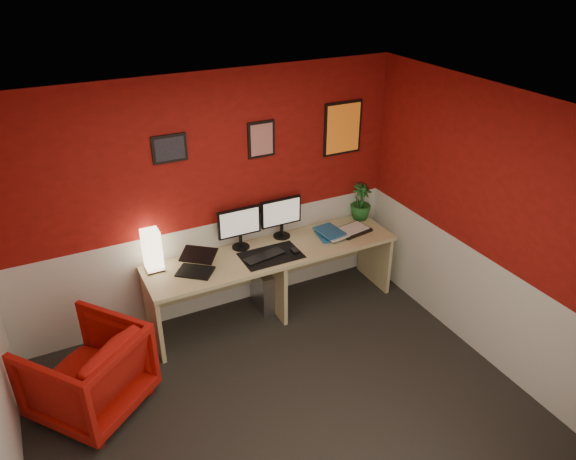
{
  "coord_description": "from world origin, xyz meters",
  "views": [
    {
      "loc": [
        -1.45,
        -2.88,
        3.49
      ],
      "look_at": [
        0.6,
        1.21,
        1.05
      ],
      "focal_mm": 33.72,
      "sensor_mm": 36.0,
      "label": 1
    }
  ],
  "objects_px": {
    "monitor_right": "(282,212)",
    "pc_tower": "(264,287)",
    "monitor_left": "(240,222)",
    "armchair": "(87,372)",
    "desk": "(273,281)",
    "zen_tray": "(353,230)",
    "potted_plant": "(361,202)",
    "laptop": "(194,262)",
    "shoji_lamp": "(152,252)"
  },
  "relations": [
    {
      "from": "laptop",
      "to": "armchair",
      "type": "xyz_separation_m",
      "value": [
        -1.12,
        -0.51,
        -0.46
      ]
    },
    {
      "from": "laptop",
      "to": "potted_plant",
      "type": "xyz_separation_m",
      "value": [
        2.02,
        0.25,
        0.1
      ]
    },
    {
      "from": "shoji_lamp",
      "to": "pc_tower",
      "type": "distance_m",
      "value": 1.32
    },
    {
      "from": "potted_plant",
      "to": "armchair",
      "type": "xyz_separation_m",
      "value": [
        -3.14,
        -0.77,
        -0.56
      ]
    },
    {
      "from": "monitor_right",
      "to": "potted_plant",
      "type": "xyz_separation_m",
      "value": [
        0.98,
        -0.01,
        -0.08
      ]
    },
    {
      "from": "pc_tower",
      "to": "desk",
      "type": "bearing_deg",
      "value": -72.03
    },
    {
      "from": "desk",
      "to": "potted_plant",
      "type": "bearing_deg",
      "value": 10.58
    },
    {
      "from": "laptop",
      "to": "armchair",
      "type": "distance_m",
      "value": 1.31
    },
    {
      "from": "desk",
      "to": "shoji_lamp",
      "type": "xyz_separation_m",
      "value": [
        -1.16,
        0.19,
        0.56
      ]
    },
    {
      "from": "desk",
      "to": "zen_tray",
      "type": "height_order",
      "value": "zen_tray"
    },
    {
      "from": "laptop",
      "to": "desk",
      "type": "bearing_deg",
      "value": 40.96
    },
    {
      "from": "zen_tray",
      "to": "desk",
      "type": "bearing_deg",
      "value": 179.58
    },
    {
      "from": "shoji_lamp",
      "to": "armchair",
      "type": "xyz_separation_m",
      "value": [
        -0.79,
        -0.73,
        -0.55
      ]
    },
    {
      "from": "pc_tower",
      "to": "monitor_left",
      "type": "bearing_deg",
      "value": 164.7
    },
    {
      "from": "desk",
      "to": "potted_plant",
      "type": "height_order",
      "value": "potted_plant"
    },
    {
      "from": "armchair",
      "to": "desk",
      "type": "bearing_deg",
      "value": 157.07
    },
    {
      "from": "pc_tower",
      "to": "armchair",
      "type": "distance_m",
      "value": 2.03
    },
    {
      "from": "shoji_lamp",
      "to": "armchair",
      "type": "bearing_deg",
      "value": -137.08
    },
    {
      "from": "monitor_left",
      "to": "pc_tower",
      "type": "xyz_separation_m",
      "value": [
        0.22,
        -0.07,
        -0.8
      ]
    },
    {
      "from": "desk",
      "to": "monitor_left",
      "type": "bearing_deg",
      "value": 141.0
    },
    {
      "from": "monitor_left",
      "to": "armchair",
      "type": "relative_size",
      "value": 0.7
    },
    {
      "from": "desk",
      "to": "laptop",
      "type": "bearing_deg",
      "value": -177.8
    },
    {
      "from": "zen_tray",
      "to": "pc_tower",
      "type": "relative_size",
      "value": 0.78
    },
    {
      "from": "armchair",
      "to": "shoji_lamp",
      "type": "bearing_deg",
      "value": -175.65
    },
    {
      "from": "monitor_right",
      "to": "zen_tray",
      "type": "distance_m",
      "value": 0.82
    },
    {
      "from": "laptop",
      "to": "potted_plant",
      "type": "distance_m",
      "value": 2.04
    },
    {
      "from": "desk",
      "to": "armchair",
      "type": "distance_m",
      "value": 2.02
    },
    {
      "from": "pc_tower",
      "to": "zen_tray",
      "type": "bearing_deg",
      "value": -6.43
    },
    {
      "from": "monitor_right",
      "to": "zen_tray",
      "type": "xyz_separation_m",
      "value": [
        0.74,
        -0.24,
        -0.28
      ]
    },
    {
      "from": "desk",
      "to": "shoji_lamp",
      "type": "height_order",
      "value": "shoji_lamp"
    },
    {
      "from": "shoji_lamp",
      "to": "monitor_right",
      "type": "height_order",
      "value": "monitor_right"
    },
    {
      "from": "desk",
      "to": "monitor_left",
      "type": "relative_size",
      "value": 4.48
    },
    {
      "from": "laptop",
      "to": "monitor_right",
      "type": "distance_m",
      "value": 1.09
    },
    {
      "from": "shoji_lamp",
      "to": "armchair",
      "type": "height_order",
      "value": "shoji_lamp"
    },
    {
      "from": "monitor_right",
      "to": "pc_tower",
      "type": "relative_size",
      "value": 1.29
    },
    {
      "from": "monitor_right",
      "to": "zen_tray",
      "type": "bearing_deg",
      "value": -18.11
    },
    {
      "from": "zen_tray",
      "to": "pc_tower",
      "type": "height_order",
      "value": "zen_tray"
    },
    {
      "from": "monitor_right",
      "to": "armchair",
      "type": "relative_size",
      "value": 0.7
    },
    {
      "from": "laptop",
      "to": "potted_plant",
      "type": "height_order",
      "value": "potted_plant"
    },
    {
      "from": "desk",
      "to": "shoji_lamp",
      "type": "distance_m",
      "value": 1.3
    },
    {
      "from": "desk",
      "to": "monitor_right",
      "type": "bearing_deg",
      "value": 47.54
    },
    {
      "from": "potted_plant",
      "to": "monitor_right",
      "type": "bearing_deg",
      "value": 179.32
    },
    {
      "from": "shoji_lamp",
      "to": "monitor_left",
      "type": "relative_size",
      "value": 0.69
    },
    {
      "from": "potted_plant",
      "to": "desk",
      "type": "bearing_deg",
      "value": -169.42
    },
    {
      "from": "shoji_lamp",
      "to": "zen_tray",
      "type": "bearing_deg",
      "value": -5.31
    },
    {
      "from": "shoji_lamp",
      "to": "pc_tower",
      "type": "xyz_separation_m",
      "value": [
        1.12,
        -0.05,
        -0.7
      ]
    },
    {
      "from": "laptop",
      "to": "zen_tray",
      "type": "distance_m",
      "value": 1.78
    },
    {
      "from": "desk",
      "to": "pc_tower",
      "type": "relative_size",
      "value": 5.78
    },
    {
      "from": "potted_plant",
      "to": "pc_tower",
      "type": "distance_m",
      "value": 1.42
    },
    {
      "from": "shoji_lamp",
      "to": "monitor_left",
      "type": "bearing_deg",
      "value": 1.51
    }
  ]
}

